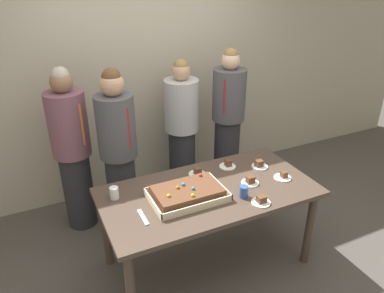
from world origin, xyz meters
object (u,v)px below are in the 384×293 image
Objects in this scene: person_striped_tie_right at (119,153)px; plated_slice_near_right at (250,181)px; plated_slice_center_back at (197,173)px; person_serving_front at (182,130)px; party_table at (209,199)px; cake_server_utensil at (143,217)px; plated_slice_far_left at (261,201)px; plated_slice_near_left at (228,165)px; person_far_right_suit at (228,123)px; drink_cup_middle at (244,192)px; sheet_cake at (187,193)px; plated_slice_far_right at (259,165)px; plated_slice_center_front at (283,176)px; person_green_shirt_behind at (72,150)px; drink_cup_nearest at (114,193)px.

plated_slice_near_right is at bearing 24.74° from person_striped_tie_right.
person_serving_front is (0.24, 0.87, 0.02)m from plated_slice_center_back.
plated_slice_center_back is at bearing 24.72° from person_striped_tie_right.
cake_server_utensil is (-0.61, -0.12, 0.09)m from party_table.
plated_slice_center_back is at bearing 113.14° from plated_slice_far_left.
person_far_right_suit reaches higher than plated_slice_near_left.
plated_slice_far_left is 1.39m from person_striped_tie_right.
drink_cup_middle is 0.06× the size of person_striped_tie_right.
sheet_cake is at bearing -151.27° from plated_slice_near_left.
person_far_right_suit is at bearing 65.28° from drink_cup_middle.
plated_slice_near_right is 1.20m from person_serving_front.
plated_slice_far_right is (0.60, 0.14, 0.11)m from party_table.
party_table is at bearing 6.08° from person_far_right_suit.
plated_slice_center_back is (-0.26, 0.60, -0.00)m from plated_slice_far_left.
sheet_cake reaches higher than drink_cup_middle.
plated_slice_near_left reaches higher than plated_slice_center_back.
plated_slice_far_left is 1.00× the size of plated_slice_far_right.
plated_slice_center_back is (-0.64, 0.37, 0.00)m from plated_slice_center_front.
person_green_shirt_behind is at bearing 131.13° from drink_cup_middle.
drink_cup_nearest is at bearing -177.04° from plated_slice_near_left.
party_table is at bearing 7.78° from person_green_shirt_behind.
plated_slice_far_left is (0.28, -0.34, 0.11)m from party_table.
person_striped_tie_right is (0.20, 0.58, 0.04)m from drink_cup_nearest.
plated_slice_far_right is 0.58m from plated_slice_center_back.
cake_server_utensil is 1.23m from person_green_shirt_behind.
person_far_right_suit is (0.49, -0.14, 0.06)m from person_serving_front.
plated_slice_far_right is at bearing 12.30° from cake_server_utensil.
party_table is at bearing 129.74° from plated_slice_far_left.
person_green_shirt_behind is at bearing 139.34° from plated_slice_center_back.
plated_slice_center_back is at bearing -178.84° from plated_slice_near_left.
plated_slice_near_right is 0.75× the size of cake_server_utensil.
plated_slice_far_left reaches higher than plated_slice_center_front.
person_striped_tie_right reaches higher than drink_cup_middle.
plated_slice_center_front is 1.50× the size of drink_cup_nearest.
plated_slice_far_left is at bearing 22.69° from person_serving_front.
party_table is 11.80× the size of plated_slice_center_front.
person_green_shirt_behind is (-1.27, 1.13, 0.06)m from plated_slice_near_right.
drink_cup_nearest is 0.87m from person_green_shirt_behind.
sheet_cake is at bearing -167.94° from plated_slice_far_right.
person_green_shirt_behind is (-1.25, 0.80, 0.06)m from plated_slice_near_left.
person_far_right_suit is at bearing 69.55° from plated_slice_near_right.
plated_slice_center_front is (0.33, -0.38, -0.00)m from plated_slice_near_left.
person_far_right_suit reaches higher than drink_cup_nearest.
plated_slice_far_right reaches higher than plated_slice_center_back.
plated_slice_near_left is at bearing 38.73° from party_table.
party_table is 1.07× the size of person_green_shirt_behind.
cake_server_utensil is 1.52m from person_serving_front.
plated_slice_center_back is 0.51m from drink_cup_middle.
person_far_right_suit reaches higher than person_green_shirt_behind.
person_striped_tie_right is (-0.81, 1.13, 0.07)m from plated_slice_far_left.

